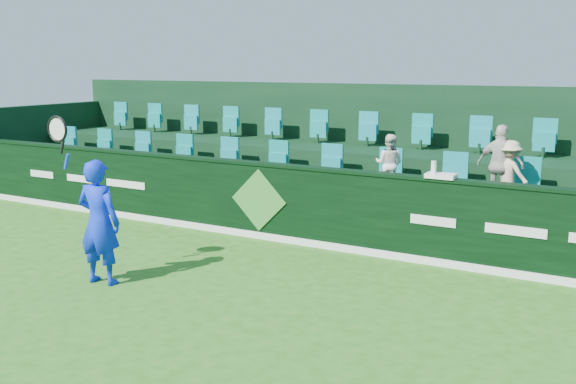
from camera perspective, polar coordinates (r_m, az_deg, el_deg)
The scene contains 13 objects.
ground at distance 8.48m, azimuth -16.79°, elevation -10.14°, with size 60.00×60.00×0.00m, color #256718.
sponsor_hoarding at distance 11.29m, azimuth -2.31°, elevation -0.75°, with size 16.00×0.25×1.35m.
stand_tier_front at distance 12.28m, azimuth 0.38°, elevation -1.06°, with size 16.00×2.00×0.80m, color black.
stand_tier_back at distance 13.89m, azimuth 4.17°, elevation 1.41°, with size 16.00×1.80×1.30m, color black.
stand_rear at distance 14.21m, azimuth 4.96°, elevation 3.93°, with size 16.00×4.10×2.60m.
seat_row_front at distance 12.49m, azimuth 1.27°, elevation 2.42°, with size 13.50×0.50×0.60m, color teal.
seat_row_back at distance 14.03m, azimuth 4.74°, elevation 5.42°, with size 13.50×0.50×0.60m, color teal.
tennis_player at distance 9.26m, azimuth -16.49°, elevation -2.49°, with size 1.17×0.51×2.39m.
spectator_left at distance 11.34m, azimuth 8.98°, elevation 2.50°, with size 0.51×0.39×1.04m, color white.
spectator_middle at distance 10.83m, azimuth 18.35°, elevation 2.31°, with size 0.76×0.31×1.29m, color beige.
spectator_right at distance 10.82m, azimuth 19.07°, elevation 1.61°, with size 0.68×0.39×1.05m, color beige.
towel at distance 9.90m, azimuth 13.45°, elevation 1.42°, with size 0.44×0.28×0.07m, color white.
drinks_bottle at distance 9.92m, azimuth 12.81°, elevation 2.00°, with size 0.08×0.08×0.25m, color white.
Camera 1 is at (5.79, -5.40, 3.03)m, focal length 40.00 mm.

